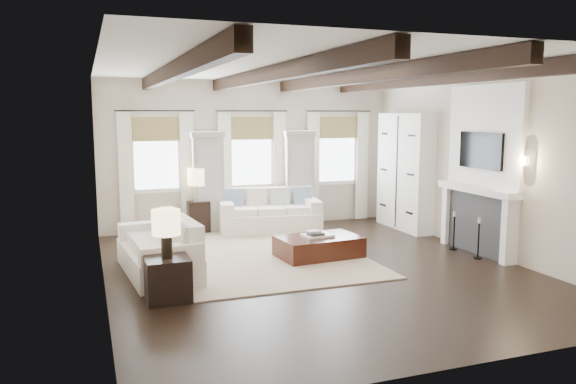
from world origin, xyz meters
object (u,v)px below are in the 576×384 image
object	(u,v)px
ottoman	(319,247)
sofa_left	(162,250)
side_table_back	(198,217)
side_table_front	(168,279)
sofa_back	(269,214)

from	to	relation	value
ottoman	sofa_left	bearing A→B (deg)	176.01
sofa_left	side_table_back	distance (m)	3.05
sofa_left	side_table_front	xyz separation A→B (m)	(-0.10, -1.34, -0.08)
sofa_left	side_table_back	xyz separation A→B (m)	(1.11, 2.84, -0.03)
ottoman	side_table_back	size ratio (longest dim) A/B	2.10
sofa_back	ottoman	bearing A→B (deg)	-87.13
sofa_left	ottoman	size ratio (longest dim) A/B	1.54
sofa_back	side_table_front	size ratio (longest dim) A/B	3.85
sofa_back	side_table_back	xyz separation A→B (m)	(-1.46, 0.37, -0.03)
ottoman	side_table_front	size ratio (longest dim) A/B	2.42
ottoman	side_table_back	distance (m)	3.21
ottoman	side_table_front	bearing A→B (deg)	-158.57
side_table_back	side_table_front	bearing A→B (deg)	-106.19
sofa_back	side_table_back	world-z (taller)	sofa_back
sofa_back	side_table_front	xyz separation A→B (m)	(-2.67, -3.82, -0.07)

